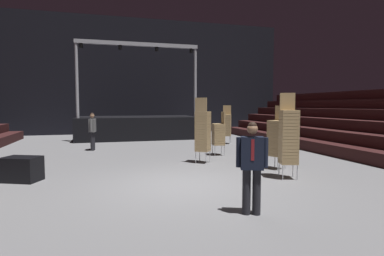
% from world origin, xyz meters
% --- Properties ---
extents(ground_plane, '(22.00, 30.00, 0.10)m').
position_xyz_m(ground_plane, '(0.00, 0.00, -0.05)').
color(ground_plane, slate).
extents(arena_end_wall, '(22.00, 0.30, 8.00)m').
position_xyz_m(arena_end_wall, '(0.00, 15.00, 4.00)').
color(arena_end_wall, black).
rests_on(arena_end_wall, ground_plane).
extents(stage_riser, '(6.90, 3.54, 5.37)m').
position_xyz_m(stage_riser, '(0.00, 11.45, 0.70)').
color(stage_riser, black).
rests_on(stage_riser, ground_plane).
extents(man_with_tie, '(0.56, 0.36, 1.68)m').
position_xyz_m(man_with_tie, '(0.70, -2.41, 0.95)').
color(man_with_tie, black).
rests_on(man_with_tie, ground_plane).
extents(chair_stack_front_right, '(0.47, 0.47, 1.71)m').
position_xyz_m(chair_stack_front_right, '(2.48, 4.11, 0.86)').
color(chair_stack_front_right, '#B2B5BA').
rests_on(chair_stack_front_right, ground_plane).
extents(chair_stack_mid_left, '(0.55, 0.55, 2.31)m').
position_xyz_m(chair_stack_mid_left, '(2.91, -0.11, 1.15)').
color(chair_stack_mid_left, '#B2B5BA').
rests_on(chair_stack_mid_left, ground_plane).
extents(chair_stack_mid_right, '(0.62, 0.62, 2.22)m').
position_xyz_m(chair_stack_mid_right, '(1.38, 2.69, 1.11)').
color(chair_stack_mid_right, '#B2B5BA').
rests_on(chair_stack_mid_right, ground_plane).
extents(chair_stack_mid_centre, '(0.58, 0.58, 1.96)m').
position_xyz_m(chair_stack_mid_centre, '(3.28, 1.12, 0.98)').
color(chair_stack_mid_centre, '#B2B5BA').
rests_on(chair_stack_mid_centre, ground_plane).
extents(chair_stack_rear_left, '(0.62, 0.62, 1.79)m').
position_xyz_m(chair_stack_rear_left, '(5.01, 3.49, 0.90)').
color(chair_stack_rear_left, '#B2B5BA').
rests_on(chair_stack_rear_left, ground_plane).
extents(chair_stack_rear_right, '(0.60, 0.60, 1.96)m').
position_xyz_m(chair_stack_rear_right, '(4.16, 7.49, 0.98)').
color(chair_stack_rear_right, '#B2B5BA').
rests_on(chair_stack_rear_right, ground_plane).
extents(crew_worker_near_stage, '(0.31, 0.57, 1.64)m').
position_xyz_m(crew_worker_near_stage, '(-2.37, 6.80, 0.92)').
color(crew_worker_near_stage, black).
rests_on(crew_worker_near_stage, ground_plane).
extents(equipment_road_case, '(1.07, 0.91, 0.64)m').
position_xyz_m(equipment_road_case, '(-3.93, 1.45, 0.32)').
color(equipment_road_case, black).
rests_on(equipment_road_case, ground_plane).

